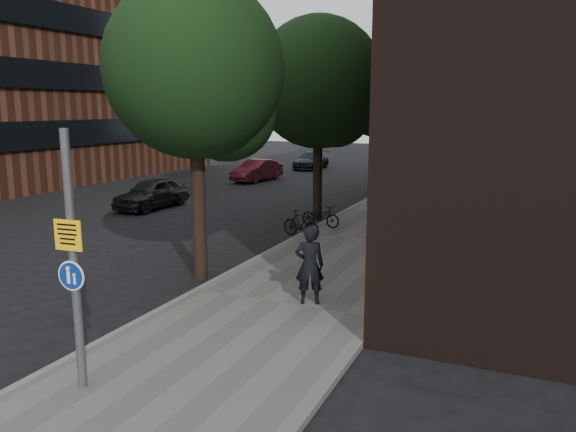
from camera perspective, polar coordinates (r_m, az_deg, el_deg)
The scene contains 15 objects.
ground at distance 10.05m, azimuth -10.11°, elevation -15.01°, with size 120.00×120.00×0.00m, color black.
sidewalk at distance 18.62m, azimuth 7.90°, elevation -2.51°, with size 4.50×60.00×0.12m, color #64615C.
curb_edge at distance 19.33m, azimuth 1.47°, elevation -1.89°, with size 0.15×60.00×0.13m, color slate.
street_tree_near at distance 14.33m, azimuth -8.88°, elevation 13.80°, with size 4.40×4.40×7.50m.
street_tree_mid at distance 21.98m, azimuth 3.42°, elevation 12.90°, with size 5.00×5.00×7.80m.
street_tree_far at distance 30.57m, azimuth 9.45°, elevation 12.23°, with size 5.00×5.00×7.80m.
signpost at distance 8.93m, azimuth -20.94°, elevation -4.36°, with size 0.46×0.13×3.97m.
pedestrian at distance 12.29m, azimuth 2.20°, elevation -5.01°, with size 0.63×0.42×1.74m, color black.
parked_bike_facade_near at distance 18.55m, azimuth 10.81°, elevation -0.89°, with size 0.66×1.90×1.00m, color black.
parked_bike_facade_far at distance 18.40m, azimuth 13.10°, elevation -1.16°, with size 0.44×1.57×0.95m, color black.
parked_bike_curb_near at distance 20.29m, azimuth 3.33°, elevation 0.03°, with size 0.54×1.54×0.81m, color black.
parked_bike_curb_far at distance 18.60m, azimuth 1.34°, elevation -0.81°, with size 0.43×1.51×0.91m, color black.
parked_car_near at distance 25.36m, azimuth -13.64°, elevation 2.27°, with size 1.57×3.90×1.33m, color black.
parked_car_mid at distance 33.90m, azimuth -3.17°, elevation 4.65°, with size 1.35×3.88×1.28m, color #58191F.
parked_car_far at distance 40.75m, azimuth 2.38°, elevation 5.69°, with size 1.72×4.22×1.23m, color black.
Camera 1 is at (5.14, -7.44, 4.38)m, focal length 35.00 mm.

